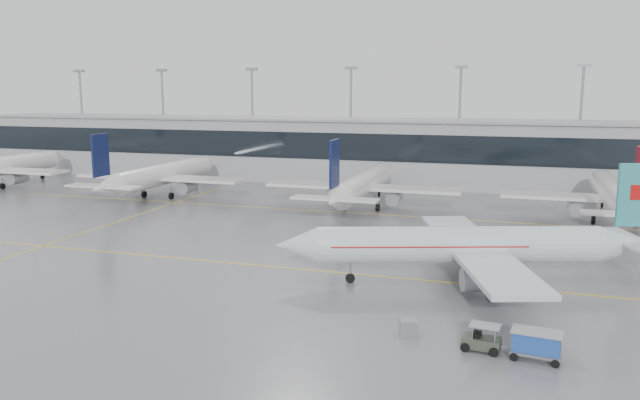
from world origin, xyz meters
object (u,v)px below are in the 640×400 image
(gse_unit, at_px, (409,327))
(air_canada_jet, at_px, (473,246))
(baggage_tug, at_px, (481,341))
(baggage_cart, at_px, (536,343))

(gse_unit, bearing_deg, air_canada_jet, 64.39)
(baggage_tug, distance_m, baggage_cart, 3.64)
(baggage_tug, bearing_deg, gse_unit, 174.55)
(baggage_tug, bearing_deg, air_canada_jet, 103.29)
(air_canada_jet, relative_size, baggage_tug, 8.86)
(baggage_tug, relative_size, baggage_cart, 1.15)
(baggage_tug, distance_m, gse_unit, 5.39)
(air_canada_jet, height_order, gse_unit, air_canada_jet)
(air_canada_jet, distance_m, gse_unit, 15.38)
(baggage_tug, height_order, baggage_cart, baggage_cart)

